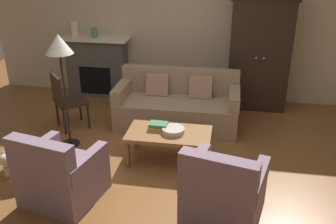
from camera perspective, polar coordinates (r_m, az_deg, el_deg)
name	(u,v)px	position (r m, az deg, el deg)	size (l,w,h in m)	color
ground_plane	(153,163)	(5.01, -2.27, -7.85)	(9.60, 9.60, 0.00)	brown
back_wall	(181,22)	(6.87, 2.02, 13.66)	(7.20, 0.10, 2.80)	beige
fireplace	(98,66)	(7.21, -10.76, 6.94)	(1.26, 0.48, 1.12)	#4C4947
armoire	(259,54)	(6.60, 13.81, 8.64)	(1.06, 0.57, 1.92)	black
couch	(177,106)	(5.92, 1.46, 0.94)	(1.92, 0.85, 0.86)	#937A5B
coffee_table	(169,136)	(4.89, 0.15, -3.68)	(1.10, 0.60, 0.42)	olive
fruit_bowl	(173,130)	(4.84, 0.81, -2.84)	(0.30, 0.30, 0.07)	beige
book_stack	(158,126)	(4.94, -1.52, -2.16)	(0.25, 0.18, 0.09)	gold
mantel_vase_cream	(74,29)	(7.16, -14.17, 12.30)	(0.14, 0.14, 0.29)	beige
mantel_vase_jade	(95,33)	(7.03, -11.21, 11.84)	(0.11, 0.11, 0.17)	slate
armchair_near_left	(61,176)	(4.35, -16.17, -9.39)	(0.91, 0.92, 0.88)	gray
armchair_near_right	(223,193)	(3.98, 8.46, -12.13)	(0.92, 0.93, 0.88)	gray
side_chair_wooden	(65,98)	(5.93, -15.54, 2.09)	(0.62, 0.62, 0.90)	black
floor_lamp	(59,51)	(5.12, -16.33, 9.00)	(0.36, 0.36, 1.62)	black
dog	(10,156)	(5.09, -23.14, -6.22)	(0.33, 0.54, 0.39)	beige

